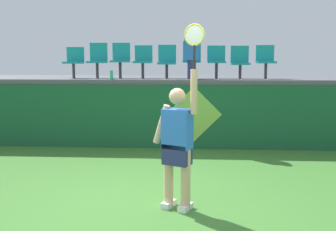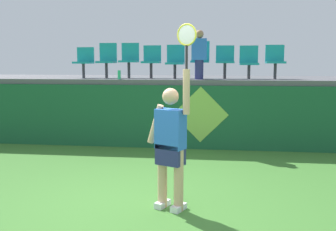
# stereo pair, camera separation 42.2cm
# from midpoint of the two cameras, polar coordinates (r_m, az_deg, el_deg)

# --- Properties ---
(ground_plane) EXTENTS (40.00, 40.00, 0.00)m
(ground_plane) POSITION_cam_midpoint_polar(r_m,az_deg,el_deg) (5.68, -1.77, -12.80)
(ground_plane) COLOR #3D752D
(court_back_wall) EXTENTS (12.60, 0.20, 1.46)m
(court_back_wall) POSITION_cam_midpoint_polar(r_m,az_deg,el_deg) (9.12, 1.97, -0.17)
(court_back_wall) COLOR #195633
(court_back_wall) RESTS_ON ground_plane
(spectator_platform) EXTENTS (12.60, 2.84, 0.12)m
(spectator_platform) POSITION_cam_midpoint_polar(r_m,az_deg,el_deg) (10.41, 2.72, 5.19)
(spectator_platform) COLOR #56565B
(spectator_platform) RESTS_ON court_back_wall
(tennis_player) EXTENTS (0.70, 0.40, 2.47)m
(tennis_player) POSITION_cam_midpoint_polar(r_m,az_deg,el_deg) (5.29, 2.70, -3.86)
(tennis_player) COLOR white
(tennis_player) RESTS_ON ground_plane
(water_bottle) EXTENTS (0.07, 0.07, 0.21)m
(water_bottle) POSITION_cam_midpoint_polar(r_m,az_deg,el_deg) (9.30, -5.76, 5.85)
(water_bottle) COLOR #26B272
(water_bottle) RESTS_ON spectator_platform
(stadium_chair_0) EXTENTS (0.44, 0.42, 0.77)m
(stadium_chair_0) POSITION_cam_midpoint_polar(r_m,az_deg,el_deg) (10.25, -10.84, 7.81)
(stadium_chair_0) COLOR #38383D
(stadium_chair_0) RESTS_ON spectator_platform
(stadium_chair_1) EXTENTS (0.44, 0.42, 0.88)m
(stadium_chair_1) POSITION_cam_midpoint_polar(r_m,az_deg,el_deg) (10.09, -7.58, 8.13)
(stadium_chair_1) COLOR #38383D
(stadium_chair_1) RESTS_ON spectator_platform
(stadium_chair_2) EXTENTS (0.44, 0.42, 0.87)m
(stadium_chair_2) POSITION_cam_midpoint_polar(r_m,az_deg,el_deg) (9.95, -4.36, 8.23)
(stadium_chair_2) COLOR #38383D
(stadium_chair_2) RESTS_ON spectator_platform
(stadium_chair_3) EXTENTS (0.44, 0.42, 0.81)m
(stadium_chair_3) POSITION_cam_midpoint_polar(r_m,az_deg,el_deg) (9.85, -1.15, 8.06)
(stadium_chair_3) COLOR #38383D
(stadium_chair_3) RESTS_ON spectator_platform
(stadium_chair_4) EXTENTS (0.44, 0.42, 0.82)m
(stadium_chair_4) POSITION_cam_midpoint_polar(r_m,az_deg,el_deg) (9.79, 2.30, 7.99)
(stadium_chair_4) COLOR #38383D
(stadium_chair_4) RESTS_ON spectator_platform
(stadium_chair_5) EXTENTS (0.44, 0.42, 0.91)m
(stadium_chair_5) POSITION_cam_midpoint_polar(r_m,az_deg,el_deg) (9.75, 5.91, 8.28)
(stadium_chair_5) COLOR #38383D
(stadium_chair_5) RESTS_ON spectator_platform
(stadium_chair_6) EXTENTS (0.44, 0.42, 0.80)m
(stadium_chair_6) POSITION_cam_midpoint_polar(r_m,az_deg,el_deg) (9.74, 9.46, 7.94)
(stadium_chair_6) COLOR #38383D
(stadium_chair_6) RESTS_ON spectator_platform
(stadium_chair_7) EXTENTS (0.44, 0.42, 0.80)m
(stadium_chair_7) POSITION_cam_midpoint_polar(r_m,az_deg,el_deg) (9.79, 12.82, 7.71)
(stadium_chair_7) COLOR #38383D
(stadium_chair_7) RESTS_ON spectator_platform
(stadium_chair_8) EXTENTS (0.44, 0.42, 0.81)m
(stadium_chair_8) POSITION_cam_midpoint_polar(r_m,az_deg,el_deg) (9.86, 16.40, 7.74)
(stadium_chair_8) COLOR #38383D
(stadium_chair_8) RESTS_ON spectator_platform
(spectator_0) EXTENTS (0.34, 0.20, 1.13)m
(spectator_0) POSITION_cam_midpoint_polar(r_m,az_deg,el_deg) (9.30, 5.84, 8.86)
(spectator_0) COLOR navy
(spectator_0) RESTS_ON spectator_platform
(wall_signage_mount) EXTENTS (1.27, 0.01, 1.44)m
(wall_signage_mount) POSITION_cam_midpoint_polar(r_m,az_deg,el_deg) (9.11, 5.98, -4.87)
(wall_signage_mount) COLOR #195633
(wall_signage_mount) RESTS_ON ground_plane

